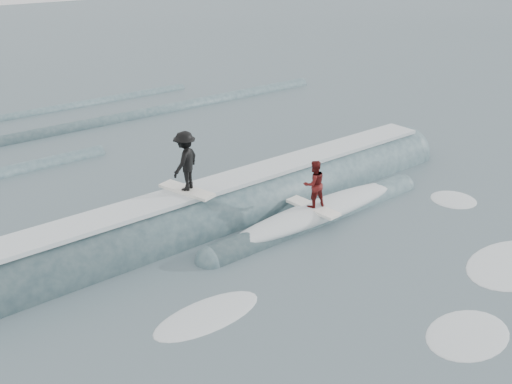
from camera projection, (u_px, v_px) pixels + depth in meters
ground at (350, 275)px, 16.36m from camera, size 160.00×160.00×0.00m
breaking_wave at (247, 211)px, 20.09m from camera, size 20.63×4.05×2.54m
surfer_black at (185, 163)px, 18.02m from camera, size 1.44×2.07×2.03m
surfer_red at (314, 187)px, 18.92m from camera, size 0.90×2.04×1.73m
whitewater at (400, 287)px, 15.79m from camera, size 16.76×6.35×0.10m
far_swells at (32, 140)px, 27.21m from camera, size 38.04×8.65×0.80m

